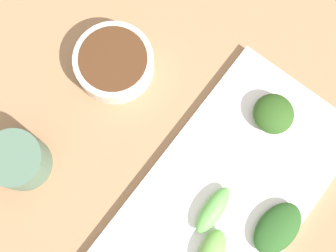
# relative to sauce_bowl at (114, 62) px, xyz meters

# --- Properties ---
(tabletop) EXTENTS (2.10, 2.10, 0.02)m
(tabletop) POSITION_rel_sauce_bowl_xyz_m (0.13, -0.03, -0.03)
(tabletop) COLOR #9F7753
(tabletop) RESTS_ON ground
(sauce_bowl) EXTENTS (0.10, 0.10, 0.03)m
(sauce_bowl) POSITION_rel_sauce_bowl_xyz_m (0.00, 0.00, 0.00)
(sauce_bowl) COLOR silver
(sauce_bowl) RESTS_ON tabletop
(serving_plate) EXTENTS (0.19, 0.36, 0.01)m
(serving_plate) POSITION_rel_sauce_bowl_xyz_m (0.22, -0.05, -0.01)
(serving_plate) COLOR white
(serving_plate) RESTS_ON tabletop
(broccoli_leafy_1) EXTENTS (0.07, 0.07, 0.03)m
(broccoli_leafy_1) POSITION_rel_sauce_bowl_xyz_m (0.20, 0.07, 0.01)
(broccoli_leafy_1) COLOR #2D541C
(broccoli_leafy_1) RESTS_ON serving_plate
(broccoli_stalk_2) EXTENTS (0.03, 0.07, 0.02)m
(broccoli_stalk_2) POSITION_rel_sauce_bowl_xyz_m (0.21, -0.07, 0.00)
(broccoli_stalk_2) COLOR #66B753
(broccoli_stalk_2) RESTS_ON serving_plate
(broccoli_leafy_3) EXTENTS (0.05, 0.07, 0.02)m
(broccoli_leafy_3) POSITION_rel_sauce_bowl_xyz_m (0.29, -0.04, 0.00)
(broccoli_leafy_3) COLOR #285521
(broccoli_leafy_3) RESTS_ON serving_plate
(tea_cup) EXTENTS (0.07, 0.07, 0.06)m
(tea_cup) POSITION_rel_sauce_bowl_xyz_m (-0.01, -0.17, 0.01)
(tea_cup) COLOR #50715B
(tea_cup) RESTS_ON tabletop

